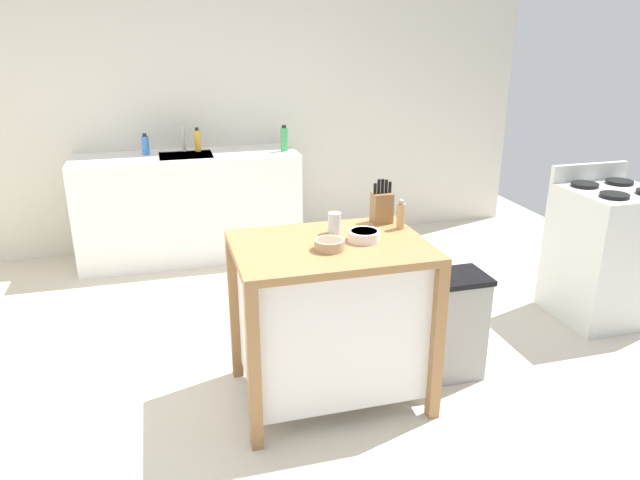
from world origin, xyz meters
TOP-DOWN VIEW (x-y plane):
  - ground_plane at (0.00, 0.00)m, footprint 6.73×6.73m
  - wall_back at (0.00, 2.59)m, footprint 5.73×0.10m
  - kitchen_island at (0.22, -0.12)m, footprint 0.99×0.72m
  - knife_block at (0.59, 0.14)m, footprint 0.11×0.09m
  - bowl_ceramic_small at (0.19, -0.20)m, footprint 0.15×0.15m
  - bowl_stoneware_deep at (0.40, -0.12)m, footprint 0.17×0.17m
  - drinking_cup at (0.29, 0.03)m, footprint 0.07×0.07m
  - pepper_grinder at (0.65, 0.01)m, footprint 0.04×0.04m
  - trash_bin at (0.95, -0.10)m, footprint 0.36×0.28m
  - sink_counter at (-0.36, 2.24)m, footprint 1.88×0.60m
  - sink_faucet at (-0.36, 2.38)m, footprint 0.02×0.02m
  - bottle_dish_soap at (0.47, 2.17)m, footprint 0.06×0.06m
  - bottle_hand_soap at (-0.68, 2.33)m, footprint 0.06×0.06m
  - bottle_spray_cleaner at (-0.25, 2.35)m, footprint 0.05×0.05m
  - stove at (2.32, 0.30)m, footprint 0.60×0.60m

SIDE VIEW (x-z plane):
  - ground_plane at x=0.00m, z-range 0.00..0.00m
  - trash_bin at x=0.95m, z-range 0.00..0.63m
  - sink_counter at x=-0.36m, z-range 0.00..0.92m
  - stove at x=2.32m, z-range -0.05..0.99m
  - kitchen_island at x=0.22m, z-range 0.05..0.95m
  - bowl_ceramic_small at x=0.19m, z-range 0.90..0.95m
  - bowl_stoneware_deep at x=0.40m, z-range 0.90..0.95m
  - drinking_cup at x=0.29m, z-range 0.90..1.01m
  - pepper_grinder at x=0.65m, z-range 0.89..1.06m
  - knife_block at x=0.59m, z-range 0.86..1.11m
  - bottle_hand_soap at x=-0.68m, z-range 0.91..1.09m
  - bottle_spray_cleaner at x=-0.25m, z-range 0.91..1.12m
  - bottle_dish_soap at x=0.47m, z-range 0.91..1.13m
  - sink_faucet at x=-0.36m, z-range 0.92..1.14m
  - wall_back at x=0.00m, z-range 0.00..2.60m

